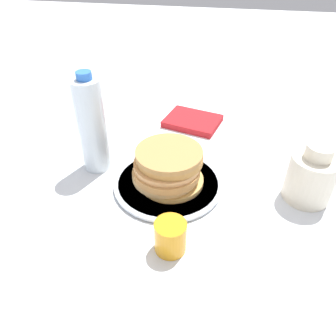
# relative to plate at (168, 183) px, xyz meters

# --- Properties ---
(ground_plane) EXTENTS (4.00, 4.00, 0.00)m
(ground_plane) POSITION_rel_plate_xyz_m (0.03, -0.00, -0.01)
(ground_plane) COLOR white
(plate) EXTENTS (0.27, 0.27, 0.01)m
(plate) POSITION_rel_plate_xyz_m (0.00, 0.00, 0.00)
(plate) COLOR silver
(plate) RESTS_ON ground_plane
(pancake_stack) EXTENTS (0.17, 0.17, 0.09)m
(pancake_stack) POSITION_rel_plate_xyz_m (0.00, -0.00, 0.05)
(pancake_stack) COLOR tan
(pancake_stack) RESTS_ON plate
(juice_glass) EXTENTS (0.06, 0.06, 0.07)m
(juice_glass) POSITION_rel_plate_xyz_m (-0.04, 0.19, 0.03)
(juice_glass) COLOR orange
(juice_glass) RESTS_ON ground_plane
(cream_jug) EXTENTS (0.11, 0.11, 0.14)m
(cream_jug) POSITION_rel_plate_xyz_m (-0.33, -0.02, 0.06)
(cream_jug) COLOR beige
(cream_jug) RESTS_ON ground_plane
(water_bottle_near) EXTENTS (0.07, 0.07, 0.26)m
(water_bottle_near) POSITION_rel_plate_xyz_m (0.20, -0.05, 0.12)
(water_bottle_near) COLOR silver
(water_bottle_near) RESTS_ON ground_plane
(napkin) EXTENTS (0.19, 0.16, 0.02)m
(napkin) POSITION_rel_plate_xyz_m (-0.02, -0.31, 0.00)
(napkin) COLOR red
(napkin) RESTS_ON ground_plane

